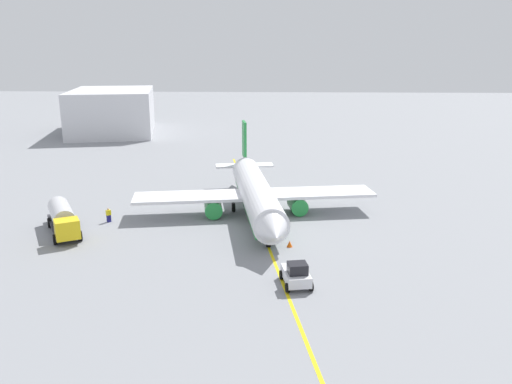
% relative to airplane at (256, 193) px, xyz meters
% --- Properties ---
extents(ground_plane, '(400.00, 400.00, 0.00)m').
position_rel_airplane_xyz_m(ground_plane, '(0.48, 0.08, -2.68)').
color(ground_plane, gray).
extents(airplane, '(32.94, 29.86, 9.72)m').
position_rel_airplane_xyz_m(airplane, '(0.00, 0.00, 0.00)').
color(airplane, white).
rests_on(airplane, ground).
extents(fuel_tanker, '(9.76, 6.91, 3.15)m').
position_rel_airplane_xyz_m(fuel_tanker, '(7.59, -20.89, -0.97)').
color(fuel_tanker, '#2D2D33').
rests_on(fuel_tanker, ground).
extents(pushback_tug, '(3.91, 2.89, 2.20)m').
position_rel_airplane_xyz_m(pushback_tug, '(19.68, 4.38, -1.68)').
color(pushback_tug, silver).
rests_on(pushback_tug, ground).
extents(refueling_worker, '(0.62, 0.62, 1.71)m').
position_rel_airplane_xyz_m(refueling_worker, '(3.64, -17.14, -1.86)').
color(refueling_worker, navy).
rests_on(refueling_worker, ground).
extents(safety_cone_nose, '(0.59, 0.59, 0.65)m').
position_rel_airplane_xyz_m(safety_cone_nose, '(10.71, 3.99, -2.36)').
color(safety_cone_nose, '#F2590F').
rests_on(safety_cone_nose, ground).
extents(distant_hangar, '(33.57, 24.74, 10.46)m').
position_rel_airplane_xyz_m(distant_hangar, '(-65.64, -38.33, 2.54)').
color(distant_hangar, silver).
rests_on(distant_hangar, ground).
extents(taxi_line_marking, '(68.25, 11.73, 0.01)m').
position_rel_airplane_xyz_m(taxi_line_marking, '(0.48, 0.08, -2.68)').
color(taxi_line_marking, yellow).
rests_on(taxi_line_marking, ground).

